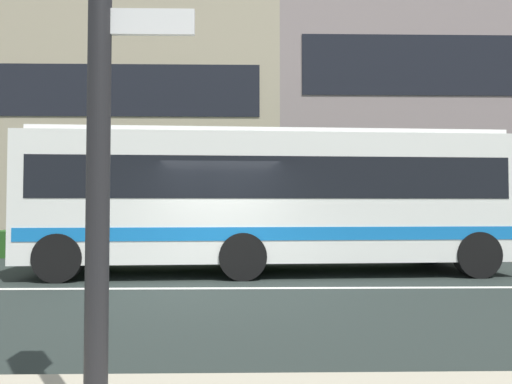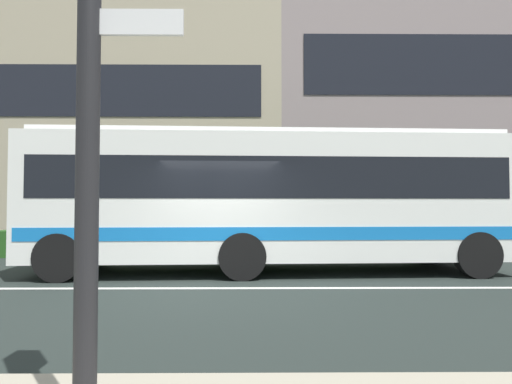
# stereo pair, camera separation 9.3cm
# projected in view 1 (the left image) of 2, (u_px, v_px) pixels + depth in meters

# --- Properties ---
(ground_plane) EXTENTS (160.00, 160.00, 0.00)m
(ground_plane) POSITION_uv_depth(u_px,v_px,m) (218.00, 288.00, 8.28)
(ground_plane) COLOR #232B28
(lane_centre_line) EXTENTS (60.00, 0.16, 0.01)m
(lane_centre_line) POSITION_uv_depth(u_px,v_px,m) (218.00, 288.00, 8.28)
(lane_centre_line) COLOR silver
(lane_centre_line) RESTS_ON ground_plane
(hedge_row_far) EXTENTS (13.22, 1.10, 0.80)m
(hedge_row_far) POSITION_uv_depth(u_px,v_px,m) (210.00, 243.00, 13.67)
(hedge_row_far) COLOR #23521B
(hedge_row_far) RESTS_ON ground_plane
(apartment_block_left) EXTENTS (21.63, 11.12, 11.10)m
(apartment_block_left) POSITION_uv_depth(u_px,v_px,m) (75.00, 133.00, 23.93)
(apartment_block_left) COLOR tan
(apartment_block_left) RESTS_ON ground_plane
(apartment_block_right) EXTENTS (23.71, 11.12, 13.08)m
(apartment_block_right) POSITION_uv_depth(u_px,v_px,m) (485.00, 116.00, 24.37)
(apartment_block_right) COLOR gray
(apartment_block_right) RESTS_ON ground_plane
(transit_bus) EXTENTS (10.98, 3.04, 3.26)m
(transit_bus) POSITION_uv_depth(u_px,v_px,m) (269.00, 196.00, 10.42)
(transit_bus) COLOR white
(transit_bus) RESTS_ON ground_plane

